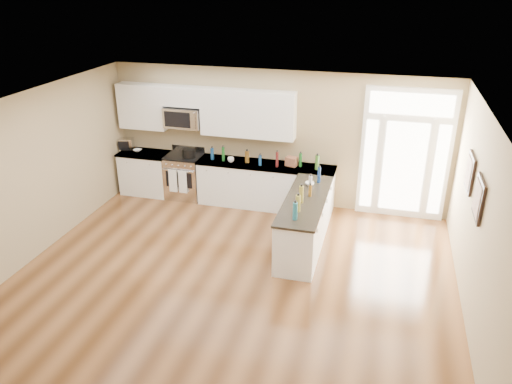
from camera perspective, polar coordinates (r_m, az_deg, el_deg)
ground at (r=7.50m, az=-4.82°, el=-13.48°), size 8.00×8.00×0.00m
room_shell at (r=6.61m, az=-5.32°, el=-1.62°), size 8.00×8.00×8.00m
back_cabinet_left at (r=11.30m, az=-12.40°, el=2.04°), size 1.10×0.66×0.94m
back_cabinet_right at (r=10.39m, az=1.09°, el=0.63°), size 2.85×0.66×0.94m
peninsula_cabinet at (r=8.91m, az=5.57°, el=-3.67°), size 0.69×2.32×0.94m
upper_cabinet_left at (r=10.98m, az=-12.79°, el=9.53°), size 1.04×0.33×0.95m
upper_cabinet_right at (r=10.13m, az=-0.95°, el=8.94°), size 1.94×0.33×0.95m
upper_cabinet_short at (r=10.52m, az=-8.33°, el=10.80°), size 0.82×0.33×0.40m
microwave at (r=10.59m, az=-8.28°, el=8.43°), size 0.78×0.41×0.42m
entry_door at (r=10.07m, az=16.65°, el=4.11°), size 1.70×0.10×2.60m
wall_art_near at (r=8.38m, az=23.26°, el=2.06°), size 0.05×0.58×0.58m
wall_art_far at (r=7.46m, az=24.10°, el=-0.69°), size 0.05×0.58×0.58m
kitchen_range at (r=10.91m, az=-8.15°, el=1.80°), size 0.76×0.68×1.08m
stockpot at (r=10.60m, az=-7.69°, el=4.47°), size 0.33×0.33×0.21m
toaster_oven at (r=11.38m, az=-14.59°, el=5.35°), size 0.34×0.30×0.25m
cardboard_box at (r=10.10m, az=4.08°, el=3.51°), size 0.26×0.21×0.18m
bowl_left at (r=11.24m, az=-13.39°, el=4.66°), size 0.20×0.20×0.04m
bowl_peninsula at (r=9.23m, az=6.16°, el=0.96°), size 0.21×0.21×0.05m
cup_counter at (r=10.30m, az=-2.90°, el=3.71°), size 0.16×0.16×0.10m
counter_bottles at (r=9.30m, az=2.95°, el=2.01°), size 2.40×2.41×0.31m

